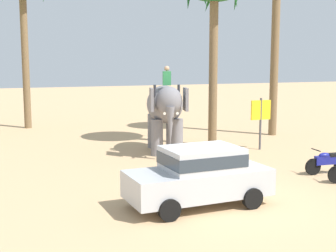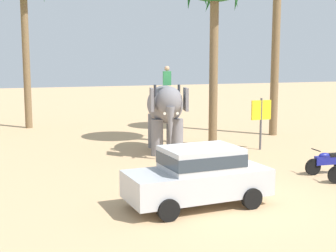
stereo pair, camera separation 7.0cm
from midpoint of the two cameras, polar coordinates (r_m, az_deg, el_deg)
name	(u,v)px [view 2 (the right image)]	position (r m, az deg, el deg)	size (l,w,h in m)	color
ground_plane	(225,202)	(13.92, 7.16, -9.26)	(120.00, 120.00, 0.00)	tan
car_sedan_foreground	(199,174)	(13.28, 3.95, -5.90)	(4.18, 2.04, 1.70)	#B7BABF
elephant_with_mahout	(165,108)	(20.75, -0.22, 2.18)	(2.36, 4.01, 3.88)	slate
motorcycle_far_in_row	(328,162)	(17.95, 19.09, -4.15)	(1.80, 0.55, 0.94)	black
signboard_yellow	(261,113)	(21.83, 11.44, 1.51)	(1.00, 0.10, 2.40)	#4C4C51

